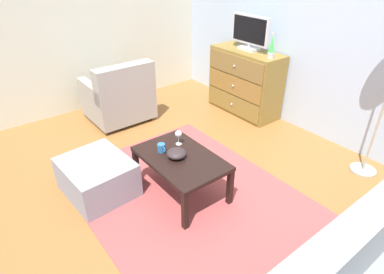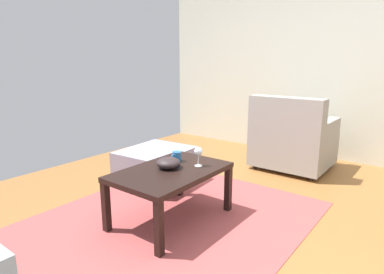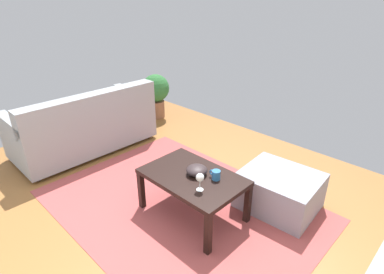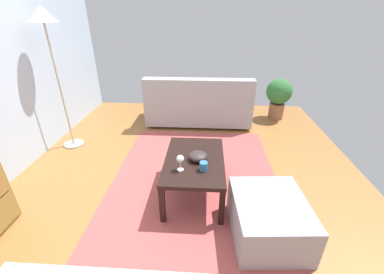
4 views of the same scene
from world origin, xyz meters
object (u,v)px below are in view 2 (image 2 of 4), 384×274
object	(u,v)px
mug	(177,157)
bowl_decorative	(168,163)
coffee_table	(171,176)
ottoman	(156,166)
armchair	(292,140)
wine_glass	(198,152)

from	to	relation	value
mug	bowl_decorative	world-z (taller)	same
coffee_table	mug	distance (m)	0.23
mug	ottoman	xyz separation A→B (m)	(-0.33, -0.57, -0.29)
coffee_table	ottoman	distance (m)	0.86
mug	armchair	size ratio (longest dim) A/B	0.13
wine_glass	bowl_decorative	distance (m)	0.25
coffee_table	armchair	bearing A→B (deg)	171.61
bowl_decorative	ottoman	world-z (taller)	bowl_decorative
coffee_table	wine_glass	bearing A→B (deg)	148.73
bowl_decorative	ottoman	distance (m)	0.86
wine_glass	mug	distance (m)	0.23
wine_glass	ottoman	size ratio (longest dim) A/B	0.22
ottoman	mug	bearing A→B (deg)	59.70
bowl_decorative	coffee_table	bearing A→B (deg)	66.93
wine_glass	ottoman	distance (m)	0.92
coffee_table	mug	world-z (taller)	mug
armchair	ottoman	world-z (taller)	armchair
coffee_table	armchair	distance (m)	1.86
coffee_table	armchair	world-z (taller)	armchair
armchair	coffee_table	bearing A→B (deg)	-8.39
wine_glass	mug	bearing A→B (deg)	-86.94
wine_glass	bowl_decorative	world-z (taller)	wine_glass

